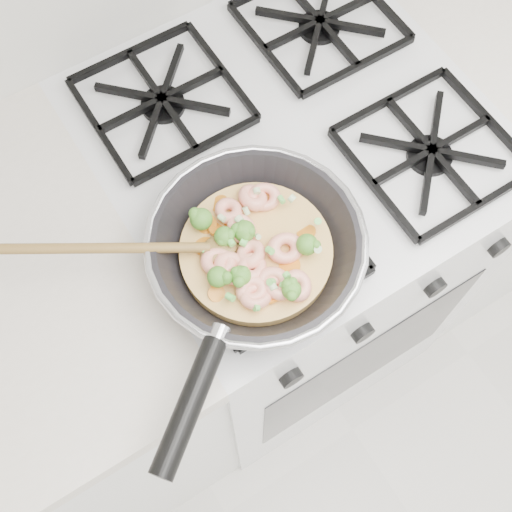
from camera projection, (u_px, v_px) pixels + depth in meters
stove at (283, 249)px, 1.43m from camera, size 0.60×0.60×0.92m
skillet at (253, 252)px, 0.88m from camera, size 0.44×0.36×0.09m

